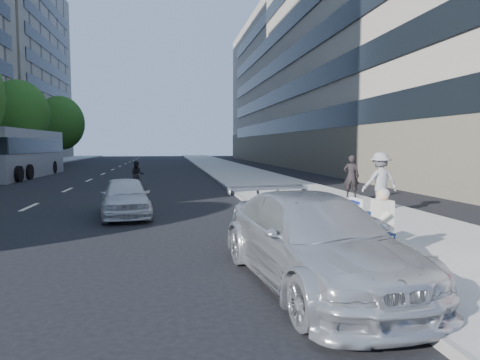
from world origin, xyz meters
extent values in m
plane|color=black|center=(0.00, 0.00, 0.00)|extent=(160.00, 160.00, 0.00)
cube|color=gray|center=(4.00, 20.00, 0.07)|extent=(5.00, 120.00, 0.15)
cube|color=gray|center=(17.00, 32.00, 10.00)|extent=(14.00, 70.00, 20.00)
cylinder|color=#382616|center=(-13.70, 30.00, 1.49)|extent=(0.30, 0.30, 2.97)
ellipsoid|color=#164612|center=(-13.70, 30.00, 4.89)|extent=(4.80, 4.80, 5.52)
cylinder|color=#382616|center=(-13.70, 44.00, 1.31)|extent=(0.30, 0.30, 2.62)
ellipsoid|color=#164612|center=(-13.70, 44.00, 4.79)|extent=(5.40, 5.40, 6.21)
cylinder|color=navy|center=(2.22, -1.33, 0.38)|extent=(0.02, 0.02, 0.45)
cylinder|color=navy|center=(2.58, -1.33, 0.38)|extent=(0.02, 0.02, 0.45)
cylinder|color=navy|center=(2.22, -0.97, 0.38)|extent=(0.02, 0.02, 0.45)
cylinder|color=navy|center=(2.58, -0.97, 0.38)|extent=(0.02, 0.02, 0.45)
cube|color=navy|center=(2.40, -1.15, 0.61)|extent=(0.40, 0.40, 0.03)
cube|color=navy|center=(2.40, -0.96, 0.80)|extent=(0.40, 0.02, 0.40)
cylinder|color=navy|center=(2.18, -1.25, 0.70)|extent=(0.44, 0.17, 0.17)
cylinder|color=navy|center=(1.96, -1.25, 0.47)|extent=(0.14, 0.14, 0.46)
cube|color=black|center=(1.90, -1.25, 0.20)|extent=(0.26, 0.11, 0.10)
cylinder|color=navy|center=(2.18, -1.05, 0.70)|extent=(0.44, 0.17, 0.17)
cylinder|color=navy|center=(1.96, -1.05, 0.47)|extent=(0.14, 0.14, 0.46)
cube|color=black|center=(1.90, -1.05, 0.20)|extent=(0.26, 0.11, 0.10)
cube|color=beige|center=(2.42, -1.15, 0.96)|extent=(0.26, 0.42, 0.56)
sphere|color=tan|center=(2.42, -1.15, 1.33)|extent=(0.23, 0.23, 0.23)
ellipsoid|color=gray|center=(2.44, -1.15, 1.36)|extent=(0.22, 0.24, 0.19)
ellipsoid|color=gray|center=(2.34, -1.15, 1.26)|extent=(0.10, 0.14, 0.13)
cylinder|color=beige|center=(2.30, -1.39, 0.93)|extent=(0.30, 0.10, 0.25)
cylinder|color=tan|center=(2.10, -1.39, 0.75)|extent=(0.29, 0.09, 0.14)
cylinder|color=beige|center=(2.35, -0.89, 0.98)|extent=(0.26, 0.20, 0.32)
cylinder|color=tan|center=(2.22, -0.75, 0.88)|extent=(0.30, 0.21, 0.18)
cube|color=white|center=(2.15, -0.60, 1.01)|extent=(0.03, 0.55, 0.40)
imported|color=gray|center=(5.26, 4.35, 1.09)|extent=(1.25, 0.76, 1.88)
imported|color=black|center=(5.80, 7.74, 1.00)|extent=(0.73, 0.64, 1.69)
imported|color=#AFB1B6|center=(0.80, -2.00, 0.72)|extent=(2.51, 5.16, 1.45)
imported|color=silver|center=(-2.85, 5.37, 0.62)|extent=(1.91, 3.80, 1.24)
cylinder|color=black|center=(-3.09, 13.66, 0.32)|extent=(0.13, 0.64, 0.64)
cylinder|color=black|center=(-3.09, 15.06, 0.32)|extent=(0.13, 0.64, 0.64)
cube|color=black|center=(-3.09, 14.36, 0.55)|extent=(0.26, 1.20, 0.35)
imported|color=black|center=(-3.09, 14.26, 0.71)|extent=(0.70, 0.55, 1.42)
cube|color=slate|center=(-11.65, 23.68, 1.65)|extent=(2.82, 12.06, 3.30)
cube|color=black|center=(-12.92, 23.68, 2.20)|extent=(0.37, 11.50, 1.00)
cube|color=black|center=(-10.38, 23.68, 2.20)|extent=(0.37, 11.50, 1.00)
cylinder|color=black|center=(-10.40, 19.18, 0.50)|extent=(0.28, 1.01, 1.00)
cylinder|color=black|center=(-10.40, 21.18, 0.50)|extent=(0.28, 1.01, 1.00)
cylinder|color=black|center=(-12.90, 27.18, 0.50)|extent=(0.28, 1.01, 1.00)
cylinder|color=black|center=(-10.40, 27.18, 0.50)|extent=(0.28, 1.01, 1.00)
cylinder|color=black|center=(-12.90, 28.68, 0.50)|extent=(0.28, 1.01, 1.00)
cylinder|color=black|center=(-10.40, 28.68, 0.50)|extent=(0.28, 1.01, 1.00)
camera|label=1|loc=(-1.50, -8.47, 2.26)|focal=32.00mm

